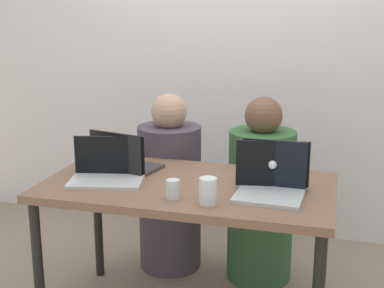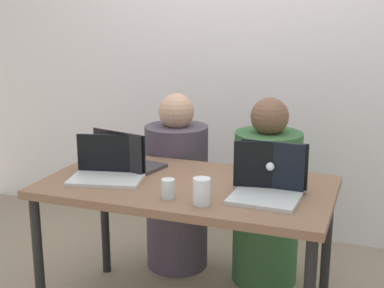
{
  "view_description": "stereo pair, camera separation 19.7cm",
  "coord_description": "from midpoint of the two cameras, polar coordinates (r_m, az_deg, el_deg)",
  "views": [
    {
      "loc": [
        0.69,
        -2.39,
        1.6
      ],
      "look_at": [
        0.0,
        0.08,
        0.94
      ],
      "focal_mm": 50.0,
      "sensor_mm": 36.0,
      "label": 1
    },
    {
      "loc": [
        0.88,
        -2.33,
        1.6
      ],
      "look_at": [
        0.0,
        0.08,
        0.94
      ],
      "focal_mm": 50.0,
      "sensor_mm": 36.0,
      "label": 2
    }
  ],
  "objects": [
    {
      "name": "back_wall",
      "position": [
        3.76,
        8.08,
        10.12
      ],
      "size": [
        4.5,
        0.1,
        2.65
      ],
      "primitive_type": "cube",
      "color": "silver",
      "rests_on": "ground"
    },
    {
      "name": "desk",
      "position": [
        2.65,
        1.57,
        -5.73
      ],
      "size": [
        1.42,
        0.76,
        0.76
      ],
      "color": "brown",
      "rests_on": "ground"
    },
    {
      "name": "person_on_left",
      "position": [
        3.32,
        0.08,
        -5.1
      ],
      "size": [
        0.4,
        0.4,
        1.1
      ],
      "rotation": [
        0.0,
        0.0,
        3.17
      ],
      "color": "#4D4350",
      "rests_on": "ground"
    },
    {
      "name": "person_on_right",
      "position": [
        3.18,
        9.73,
        -6.14
      ],
      "size": [
        0.43,
        0.43,
        1.11
      ],
      "rotation": [
        0.0,
        0.0,
        3.01
      ],
      "color": "#356236",
      "rests_on": "ground"
    },
    {
      "name": "laptop_front_left",
      "position": [
        2.69,
        -6.92,
        -2.82
      ],
      "size": [
        0.39,
        0.29,
        0.21
      ],
      "rotation": [
        0.0,
        0.0,
        0.22
      ],
      "color": "silver",
      "rests_on": "desk"
    },
    {
      "name": "laptop_back_left",
      "position": [
        2.84,
        -4.99,
        -1.79
      ],
      "size": [
        0.36,
        0.3,
        0.22
      ],
      "rotation": [
        0.0,
        0.0,
        2.91
      ],
      "color": "#3B3639",
      "rests_on": "desk"
    },
    {
      "name": "laptop_front_right",
      "position": [
        2.46,
        10.32,
        -4.48
      ],
      "size": [
        0.31,
        0.29,
        0.24
      ],
      "rotation": [
        0.0,
        0.0,
        -0.04
      ],
      "color": "silver",
      "rests_on": "desk"
    },
    {
      "name": "laptop_back_right",
      "position": [
        2.61,
        10.53,
        -3.4
      ],
      "size": [
        0.38,
        0.3,
        0.24
      ],
      "rotation": [
        0.0,
        0.0,
        3.31
      ],
      "color": "silver",
      "rests_on": "desk"
    },
    {
      "name": "water_glass_center",
      "position": [
        2.42,
        -0.23,
        -4.95
      ],
      "size": [
        0.06,
        0.06,
        0.09
      ],
      "color": "silver",
      "rests_on": "desk"
    },
    {
      "name": "water_glass_right",
      "position": [
        2.34,
        3.46,
        -5.28
      ],
      "size": [
        0.08,
        0.08,
        0.12
      ],
      "color": "white",
      "rests_on": "desk"
    }
  ]
}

